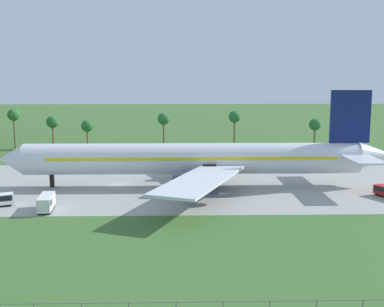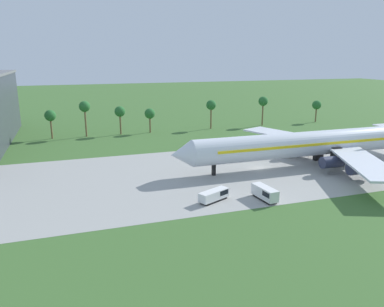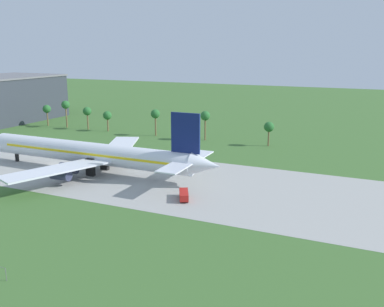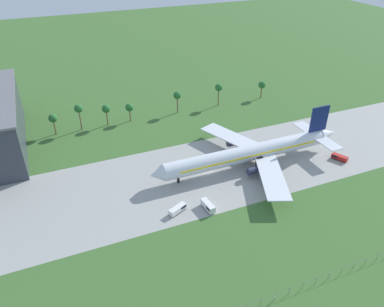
% 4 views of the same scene
% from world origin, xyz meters
% --- Properties ---
extents(ground_plane, '(600.00, 600.00, 0.00)m').
position_xyz_m(ground_plane, '(0.00, 0.00, 0.00)').
color(ground_plane, '#3D662D').
extents(taxiway_strip, '(320.00, 44.00, 0.02)m').
position_xyz_m(taxiway_strip, '(0.00, 0.00, 0.01)').
color(taxiway_strip, '#9E9E99').
rests_on(taxiway_strip, ground_plane).
extents(jet_airliner, '(76.66, 56.58, 18.62)m').
position_xyz_m(jet_airliner, '(16.31, -1.86, 5.43)').
color(jet_airliner, silver).
rests_on(jet_airliner, ground_plane).
extents(fuel_truck, '(4.45, 6.19, 1.92)m').
position_xyz_m(fuel_truck, '(49.14, -11.66, 1.06)').
color(fuel_truck, black).
rests_on(fuel_truck, ground_plane).
extents(palm_tree_row, '(104.81, 3.60, 11.86)m').
position_xyz_m(palm_tree_row, '(-5.37, 50.81, 7.99)').
color(palm_tree_row, brown).
rests_on(palm_tree_row, ground_plane).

